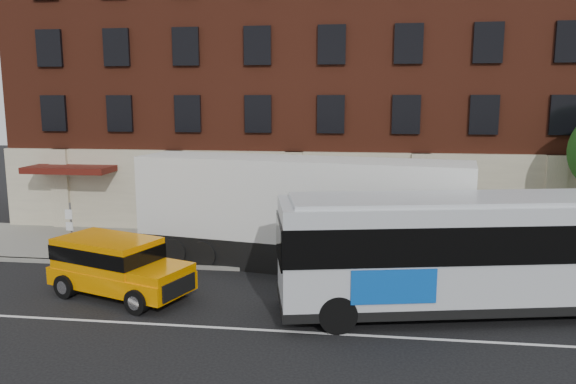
# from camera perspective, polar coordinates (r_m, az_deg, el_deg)

# --- Properties ---
(ground) EXTENTS (120.00, 120.00, 0.00)m
(ground) POSITION_cam_1_polar(r_m,az_deg,el_deg) (16.22, -4.55, -14.67)
(ground) COLOR black
(ground) RESTS_ON ground
(sidewalk) EXTENTS (60.00, 6.00, 0.15)m
(sidewalk) POSITION_cam_1_polar(r_m,az_deg,el_deg) (24.56, -0.19, -5.96)
(sidewalk) COLOR gray
(sidewalk) RESTS_ON ground
(kerb) EXTENTS (60.00, 0.25, 0.15)m
(kerb) POSITION_cam_1_polar(r_m,az_deg,el_deg) (21.72, -1.25, -8.06)
(kerb) COLOR gray
(kerb) RESTS_ON ground
(lane_line) EXTENTS (60.00, 0.12, 0.01)m
(lane_line) POSITION_cam_1_polar(r_m,az_deg,el_deg) (16.67, -4.19, -13.96)
(lane_line) COLOR silver
(lane_line) RESTS_ON ground
(building) EXTENTS (30.00, 12.10, 15.00)m
(building) POSITION_cam_1_polar(r_m,az_deg,el_deg) (31.55, 1.73, 11.26)
(building) COLOR #5B2415
(building) RESTS_ON sidewalk
(sign_pole) EXTENTS (0.30, 0.20, 2.50)m
(sign_pole) POSITION_cam_1_polar(r_m,az_deg,el_deg) (24.23, -21.54, -3.50)
(sign_pole) COLOR slate
(sign_pole) RESTS_ON ground
(city_bus) EXTENTS (13.89, 5.57, 3.72)m
(city_bus) POSITION_cam_1_polar(r_m,az_deg,el_deg) (18.45, 20.73, -5.50)
(city_bus) COLOR silver
(city_bus) RESTS_ON ground
(yellow_suv) EXTENTS (5.32, 3.56, 1.98)m
(yellow_suv) POSITION_cam_1_polar(r_m,az_deg,el_deg) (19.82, -17.44, -7.04)
(yellow_suv) COLOR #F98E00
(yellow_suv) RESTS_ON ground
(shipping_container) EXTENTS (13.39, 4.91, 4.37)m
(shipping_container) POSITION_cam_1_polar(r_m,az_deg,el_deg) (21.86, 1.20, -2.28)
(shipping_container) COLOR black
(shipping_container) RESTS_ON ground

